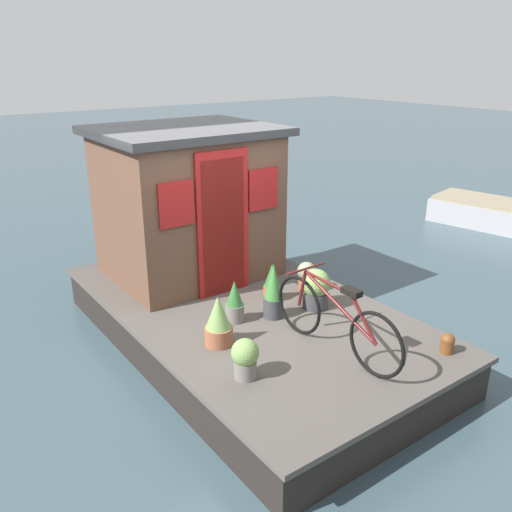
% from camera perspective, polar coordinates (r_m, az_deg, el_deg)
% --- Properties ---
extents(ground_plane, '(60.00, 60.00, 0.00)m').
position_cam_1_polar(ground_plane, '(6.71, -1.02, -9.24)').
color(ground_plane, '#384C54').
extents(houseboat_deck, '(4.89, 2.75, 0.51)m').
position_cam_1_polar(houseboat_deck, '(6.59, -1.03, -7.30)').
color(houseboat_deck, '#4C4742').
rests_on(houseboat_deck, ground_plane).
extents(houseboat_cabin, '(1.88, 2.23, 1.98)m').
position_cam_1_polar(houseboat_cabin, '(7.20, -7.23, 5.73)').
color(houseboat_cabin, brown).
rests_on(houseboat_cabin, houseboat_deck).
extents(bicycle, '(1.71, 0.50, 0.78)m').
position_cam_1_polar(bicycle, '(5.41, 8.40, -6.73)').
color(bicycle, black).
rests_on(bicycle, houseboat_deck).
extents(potted_plant_basil, '(0.21, 0.21, 0.47)m').
position_cam_1_polar(potted_plant_basil, '(6.55, 1.71, -2.84)').
color(potted_plant_basil, '#935138').
rests_on(potted_plant_basil, houseboat_deck).
extents(potted_plant_succulent, '(0.34, 0.34, 0.48)m').
position_cam_1_polar(potted_plant_succulent, '(6.37, 6.36, -3.44)').
color(potted_plant_succulent, '#38383D').
rests_on(potted_plant_succulent, houseboat_deck).
extents(potted_plant_thyme, '(0.23, 0.23, 0.65)m').
position_cam_1_polar(potted_plant_thyme, '(6.09, 1.87, -3.84)').
color(potted_plant_thyme, '#38383D').
rests_on(potted_plant_thyme, houseboat_deck).
extents(potted_plant_lavender, '(0.26, 0.26, 0.40)m').
position_cam_1_polar(potted_plant_lavender, '(5.03, -1.16, -10.74)').
color(potted_plant_lavender, slate).
rests_on(potted_plant_lavender, houseboat_deck).
extents(potted_plant_mint, '(0.21, 0.21, 0.49)m').
position_cam_1_polar(potted_plant_mint, '(6.03, -2.29, -4.93)').
color(potted_plant_mint, slate).
rests_on(potted_plant_mint, houseboat_deck).
extents(potted_plant_ivy, '(0.30, 0.30, 0.54)m').
position_cam_1_polar(potted_plant_ivy, '(5.56, -4.02, -6.98)').
color(potted_plant_ivy, '#935138').
rests_on(potted_plant_ivy, houseboat_deck).
extents(potted_plant_geranium, '(0.24, 0.24, 0.38)m').
position_cam_1_polar(potted_plant_geranium, '(6.83, 5.39, -2.10)').
color(potted_plant_geranium, '#935138').
rests_on(potted_plant_geranium, houseboat_deck).
extents(mooring_bollard, '(0.14, 0.14, 0.21)m').
position_cam_1_polar(mooring_bollard, '(5.80, 19.69, -8.70)').
color(mooring_bollard, brown).
rests_on(mooring_bollard, houseboat_deck).
extents(dinghy_boat, '(3.21, 1.62, 0.55)m').
position_cam_1_polar(dinghy_boat, '(12.00, 25.34, 3.80)').
color(dinghy_boat, '#99999E').
rests_on(dinghy_boat, ground_plane).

